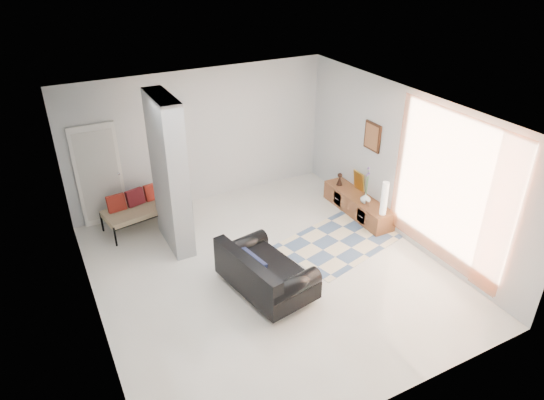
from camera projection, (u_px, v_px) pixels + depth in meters
floor at (268, 271)px, 8.27m from camera, size 6.00×6.00×0.00m
ceiling at (267, 113)px, 6.92m from camera, size 6.00×6.00×0.00m
wall_back at (201, 137)px, 9.93m from camera, size 6.00×0.00×6.00m
wall_front at (394, 316)px, 5.26m from camera, size 6.00×0.00×6.00m
wall_left at (85, 245)px, 6.48m from camera, size 0.00×6.00×6.00m
wall_right at (404, 166)px, 8.71m from camera, size 0.00×6.00×6.00m
partition_column at (169, 174)px, 8.39m from camera, size 0.35×1.20×2.80m
hallway_door at (99, 175)px, 9.23m from camera, size 0.85×0.06×2.04m
curtain at (449, 190)px, 7.76m from camera, size 0.00×2.55×2.55m
wall_art at (373, 137)px, 9.28m from camera, size 0.04×0.45×0.55m
media_console at (358, 205)px, 9.89m from camera, size 0.45×1.83×0.80m
loveseat at (263, 273)px, 7.65m from camera, size 1.21×1.76×0.76m
daybed at (144, 206)px, 9.41m from camera, size 1.73×0.97×0.77m
area_rug at (339, 241)px, 9.07m from camera, size 2.42×1.91×0.01m
cylinder_lamp at (384, 198)px, 9.02m from camera, size 0.12×0.12×0.66m
bronze_figurine at (340, 179)px, 10.19m from camera, size 0.15×0.15×0.27m
vase at (365, 198)px, 9.51m from camera, size 0.21×0.21×0.21m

